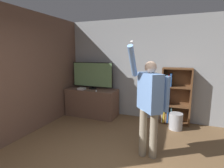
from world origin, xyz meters
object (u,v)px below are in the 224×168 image
Objects in this scene: person at (149,100)px; waste_bin at (176,121)px; game_console at (82,89)px; television at (93,75)px; bookshelf at (173,97)px.

person is 1.65m from waste_bin.
game_console is 0.10× the size of person.
television is 2.50m from waste_bin.
game_console is at bearing -161.62° from person.
person is (-0.32, -1.72, 0.33)m from bookshelf.
game_console is at bearing -178.92° from waste_bin.
television is 0.62× the size of person.
television is 3.16× the size of waste_bin.
game_console is 2.60m from waste_bin.
waste_bin is (2.52, 0.05, -0.61)m from game_console.
waste_bin is at bearing -4.56° from television.
waste_bin is at bearing 1.08° from game_console.
bookshelf is 0.61m from waste_bin.
game_console reaches higher than waste_bin.
person is (1.87, -1.54, -0.15)m from television.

